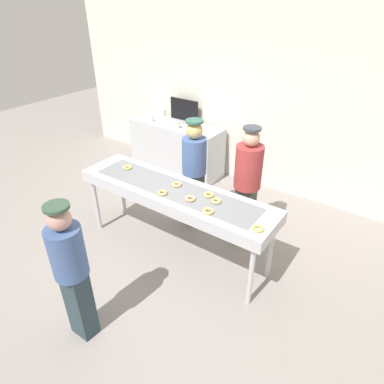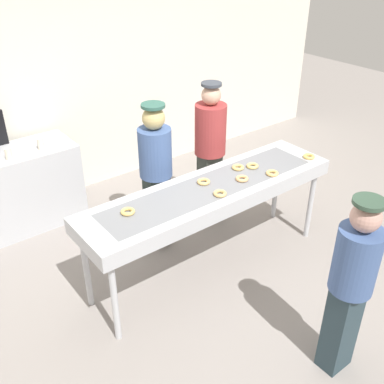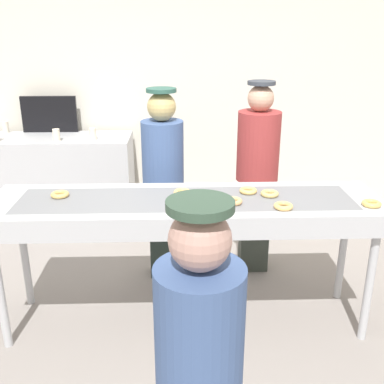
# 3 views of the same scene
# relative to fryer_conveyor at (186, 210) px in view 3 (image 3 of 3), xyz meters

# --- Properties ---
(ground_plane) EXTENTS (16.00, 16.00, 0.00)m
(ground_plane) POSITION_rel_fryer_conveyor_xyz_m (0.00, 0.00, -0.87)
(ground_plane) COLOR gray
(back_wall) EXTENTS (8.00, 0.12, 3.33)m
(back_wall) POSITION_rel_fryer_conveyor_xyz_m (0.00, 2.38, 0.79)
(back_wall) COLOR silver
(back_wall) RESTS_ON ground
(fryer_conveyor) EXTENTS (2.63, 0.67, 0.95)m
(fryer_conveyor) POSITION_rel_fryer_conveyor_xyz_m (0.00, 0.00, 0.00)
(fryer_conveyor) COLOR #B7BABF
(fryer_conveyor) RESTS_ON ground
(glazed_donut_0) EXTENTS (0.14, 0.14, 0.03)m
(glazed_donut_0) POSITION_rel_fryer_conveyor_xyz_m (0.31, -0.09, 0.10)
(glazed_donut_0) COLOR #EAAC6B
(glazed_donut_0) RESTS_ON fryer_conveyor
(glazed_donut_1) EXTENTS (0.17, 0.17, 0.03)m
(glazed_donut_1) POSITION_rel_fryer_conveyor_xyz_m (-0.02, 0.09, 0.10)
(glazed_donut_1) COLOR #E9B769
(glazed_donut_1) RESTS_ON fryer_conveyor
(glazed_donut_2) EXTENTS (0.15, 0.15, 0.03)m
(glazed_donut_2) POSITION_rel_fryer_conveyor_xyz_m (0.57, 0.04, 0.10)
(glazed_donut_2) COLOR #DDBA69
(glazed_donut_2) RESTS_ON fryer_conveyor
(glazed_donut_3) EXTENTS (0.17, 0.17, 0.03)m
(glazed_donut_3) POSITION_rel_fryer_conveyor_xyz_m (0.62, -0.19, 0.10)
(glazed_donut_3) COLOR #EBB665
(glazed_donut_3) RESTS_ON fryer_conveyor
(glazed_donut_4) EXTENTS (0.15, 0.15, 0.03)m
(glazed_donut_4) POSITION_rel_fryer_conveyor_xyz_m (-0.04, -0.17, 0.10)
(glazed_donut_4) COLOR #DEB168
(glazed_donut_4) RESTS_ON fryer_conveyor
(glazed_donut_5) EXTENTS (0.13, 0.13, 0.03)m
(glazed_donut_5) POSITION_rel_fryer_conveyor_xyz_m (-0.85, 0.07, 0.10)
(glazed_donut_5) COLOR #E1B660
(glazed_donut_5) RESTS_ON fryer_conveyor
(glazed_donut_6) EXTENTS (0.17, 0.17, 0.03)m
(glazed_donut_6) POSITION_rel_fryer_conveyor_xyz_m (0.44, 0.11, 0.10)
(glazed_donut_6) COLOR #EABB66
(glazed_donut_6) RESTS_ON fryer_conveyor
(glazed_donut_7) EXTENTS (0.16, 0.16, 0.03)m
(glazed_donut_7) POSITION_rel_fryer_conveyor_xyz_m (1.19, -0.16, 0.10)
(glazed_donut_7) COLOR #E9BB5E
(glazed_donut_7) RESTS_ON fryer_conveyor
(worker_baker) EXTENTS (0.34, 0.34, 1.60)m
(worker_baker) POSITION_rel_fryer_conveyor_xyz_m (-0.17, 0.68, 0.04)
(worker_baker) COLOR #212B27
(worker_baker) RESTS_ON ground
(worker_assistant) EXTENTS (0.35, 0.35, 1.64)m
(worker_assistant) POSITION_rel_fryer_conveyor_xyz_m (0.61, 0.75, 0.06)
(worker_assistant) COLOR #2F362F
(worker_assistant) RESTS_ON ground
(customer_waiting) EXTENTS (0.31, 0.31, 1.54)m
(customer_waiting) POSITION_rel_fryer_conveyor_xyz_m (0.02, -1.54, -0.02)
(customer_waiting) COLOR #263841
(customer_waiting) RESTS_ON ground
(prep_counter) EXTENTS (1.80, 0.62, 0.93)m
(prep_counter) POSITION_rel_fryer_conveyor_xyz_m (-1.45, 1.93, -0.41)
(prep_counter) COLOR #B7BABF
(prep_counter) RESTS_ON ground
(paper_cup_0) EXTENTS (0.07, 0.07, 0.12)m
(paper_cup_0) POSITION_rel_fryer_conveyor_xyz_m (-1.29, 1.76, 0.12)
(paper_cup_0) COLOR beige
(paper_cup_0) RESTS_ON prep_counter
(paper_cup_1) EXTENTS (0.07, 0.07, 0.12)m
(paper_cup_1) POSITION_rel_fryer_conveyor_xyz_m (-0.92, 1.80, 0.12)
(paper_cup_1) COLOR beige
(paper_cup_1) RESTS_ON prep_counter
(paper_cup_2) EXTENTS (0.07, 0.07, 0.12)m
(paper_cup_2) POSITION_rel_fryer_conveyor_xyz_m (-1.95, 2.17, 0.12)
(paper_cup_2) COLOR beige
(paper_cup_2) RESTS_ON prep_counter
(menu_display) EXTENTS (0.60, 0.04, 0.39)m
(menu_display) POSITION_rel_fryer_conveyor_xyz_m (-1.45, 2.19, 0.26)
(menu_display) COLOR black
(menu_display) RESTS_ON prep_counter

